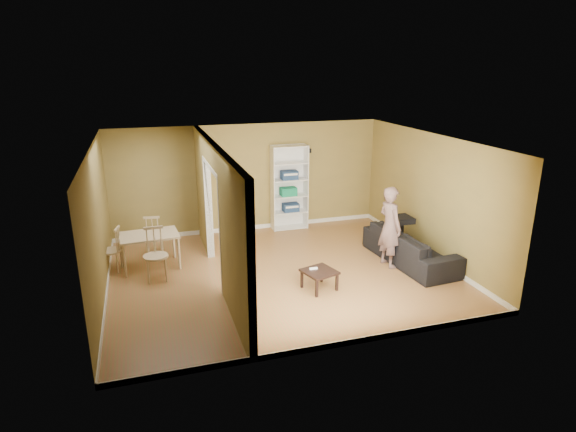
# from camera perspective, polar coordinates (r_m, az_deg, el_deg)

# --- Properties ---
(room_shell) EXTENTS (6.50, 6.50, 6.50)m
(room_shell) POSITION_cam_1_polar(r_m,az_deg,el_deg) (9.09, -0.83, 0.72)
(room_shell) COLOR #A05E3A
(room_shell) RESTS_ON ground
(partition) EXTENTS (0.22, 5.50, 2.60)m
(partition) POSITION_cam_1_polar(r_m,az_deg,el_deg) (8.84, -8.32, 0.05)
(partition) COLOR olive
(partition) RESTS_ON ground
(wall_speaker) EXTENTS (0.10, 0.10, 0.10)m
(wall_speaker) POSITION_cam_1_polar(r_m,az_deg,el_deg) (11.89, 2.48, 7.73)
(wall_speaker) COLOR black
(wall_speaker) RESTS_ON room_shell
(sofa) EXTENTS (2.40, 1.17, 0.89)m
(sofa) POSITION_cam_1_polar(r_m,az_deg,el_deg) (10.20, 14.34, -3.00)
(sofa) COLOR black
(sofa) RESTS_ON ground
(person) EXTENTS (0.78, 0.65, 1.94)m
(person) POSITION_cam_1_polar(r_m,az_deg,el_deg) (9.77, 12.03, -0.47)
(person) COLOR slate
(person) RESTS_ON ground
(bookshelf) EXTENTS (0.88, 0.38, 2.08)m
(bookshelf) POSITION_cam_1_polar(r_m,az_deg,el_deg) (11.83, 0.07, 3.44)
(bookshelf) COLOR white
(bookshelf) RESTS_ON ground
(paper_box_navy_a) EXTENTS (0.39, 0.25, 0.20)m
(paper_box_navy_a) POSITION_cam_1_polar(r_m,az_deg,el_deg) (11.92, 0.32, 1.05)
(paper_box_navy_a) COLOR navy
(paper_box_navy_a) RESTS_ON bookshelf
(paper_box_teal) EXTENTS (0.39, 0.25, 0.20)m
(paper_box_teal) POSITION_cam_1_polar(r_m,az_deg,el_deg) (11.80, 0.05, 2.92)
(paper_box_teal) COLOR #19886B
(paper_box_teal) RESTS_ON bookshelf
(paper_box_navy_b) EXTENTS (0.40, 0.26, 0.21)m
(paper_box_navy_b) POSITION_cam_1_polar(r_m,az_deg,el_deg) (11.71, 0.15, 4.88)
(paper_box_navy_b) COLOR navy
(paper_box_navy_b) RESTS_ON bookshelf
(coffee_table) EXTENTS (0.55, 0.55, 0.36)m
(coffee_table) POSITION_cam_1_polar(r_m,az_deg,el_deg) (8.80, 3.75, -6.80)
(coffee_table) COLOR black
(coffee_table) RESTS_ON ground
(game_controller) EXTENTS (0.15, 0.04, 0.03)m
(game_controller) POSITION_cam_1_polar(r_m,az_deg,el_deg) (8.82, 3.02, -6.22)
(game_controller) COLOR white
(game_controller) RESTS_ON coffee_table
(dining_table) EXTENTS (1.13, 0.75, 0.70)m
(dining_table) POSITION_cam_1_polar(r_m,az_deg,el_deg) (9.98, -16.13, -2.51)
(dining_table) COLOR tan
(dining_table) RESTS_ON ground
(chair_left) EXTENTS (0.50, 0.50, 0.91)m
(chair_left) POSITION_cam_1_polar(r_m,az_deg,el_deg) (10.08, -20.28, -3.75)
(chair_left) COLOR tan
(chair_left) RESTS_ON ground
(chair_near) EXTENTS (0.47, 0.47, 1.02)m
(chair_near) POSITION_cam_1_polar(r_m,az_deg,el_deg) (9.41, -15.43, -4.45)
(chair_near) COLOR #DAB185
(chair_near) RESTS_ON ground
(chair_far) EXTENTS (0.47, 0.47, 0.92)m
(chair_far) POSITION_cam_1_polar(r_m,az_deg,el_deg) (10.66, -15.61, -2.12)
(chair_far) COLOR tan
(chair_far) RESTS_ON ground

